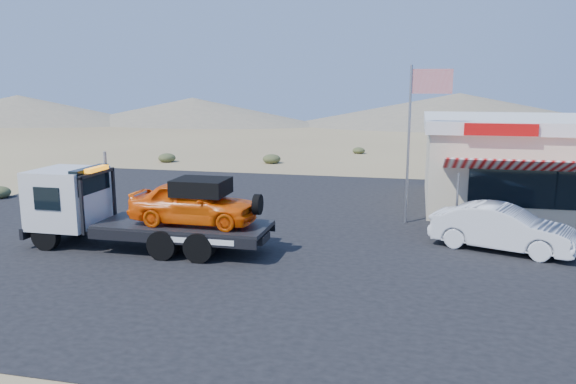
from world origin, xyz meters
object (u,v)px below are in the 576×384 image
at_px(tow_truck, 141,206).
at_px(jerky_store, 545,162).
at_px(white_sedan, 502,228).
at_px(flagpole, 416,126).

height_order(tow_truck, jerky_store, jerky_store).
relative_size(white_sedan, jerky_store, 0.43).
bearing_deg(jerky_store, white_sedan, -109.70).
distance_m(tow_truck, flagpole, 10.41).
xyz_separation_m(jerky_store, flagpole, (-5.57, -4.47, 1.77)).
relative_size(tow_truck, jerky_store, 0.76).
distance_m(tow_truck, white_sedan, 11.73).
xyz_separation_m(white_sedan, jerky_store, (2.68, 7.48, 1.24)).
bearing_deg(jerky_store, flagpole, -141.21).
height_order(tow_truck, white_sedan, tow_truck).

